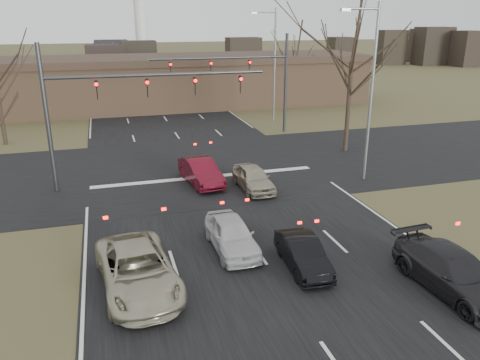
{
  "coord_description": "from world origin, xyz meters",
  "views": [
    {
      "loc": [
        -5.57,
        -13.32,
        9.16
      ],
      "look_at": [
        0.23,
        6.43,
        2.0
      ],
      "focal_mm": 35.0,
      "sensor_mm": 36.0,
      "label": 1
    }
  ],
  "objects_px": {
    "car_white_sedan": "(232,234)",
    "car_silver_ahead": "(253,178)",
    "car_red_ahead": "(201,172)",
    "car_silver_suv": "(138,270)",
    "building": "(174,81)",
    "car_black_hatch": "(303,254)",
    "mast_arm_near": "(109,98)",
    "mast_arm_far": "(253,72)",
    "car_charcoal_sedan": "(454,272)",
    "streetlight_right_far": "(273,60)",
    "streetlight_right_near": "(369,85)"
  },
  "relations": [
    {
      "from": "car_white_sedan",
      "to": "car_charcoal_sedan",
      "type": "height_order",
      "value": "car_charcoal_sedan"
    },
    {
      "from": "mast_arm_far",
      "to": "car_silver_suv",
      "type": "relative_size",
      "value": 2.06
    },
    {
      "from": "car_white_sedan",
      "to": "car_red_ahead",
      "type": "relative_size",
      "value": 0.93
    },
    {
      "from": "building",
      "to": "mast_arm_far",
      "type": "xyz_separation_m",
      "value": [
        4.18,
        -15.0,
        2.35
      ]
    },
    {
      "from": "mast_arm_near",
      "to": "car_white_sedan",
      "type": "xyz_separation_m",
      "value": [
        4.26,
        -9.44,
        -4.38
      ]
    },
    {
      "from": "building",
      "to": "car_red_ahead",
      "type": "height_order",
      "value": "building"
    },
    {
      "from": "mast_arm_near",
      "to": "car_silver_suv",
      "type": "xyz_separation_m",
      "value": [
        0.28,
        -11.37,
        -4.32
      ]
    },
    {
      "from": "building",
      "to": "streetlight_right_far",
      "type": "relative_size",
      "value": 4.24
    },
    {
      "from": "mast_arm_near",
      "to": "car_charcoal_sedan",
      "type": "distance_m",
      "value": 18.74
    },
    {
      "from": "mast_arm_near",
      "to": "car_black_hatch",
      "type": "xyz_separation_m",
      "value": [
        6.48,
        -11.65,
        -4.48
      ]
    },
    {
      "from": "car_white_sedan",
      "to": "car_red_ahead",
      "type": "distance_m",
      "value": 8.48
    },
    {
      "from": "building",
      "to": "car_red_ahead",
      "type": "relative_size",
      "value": 9.72
    },
    {
      "from": "car_white_sedan",
      "to": "mast_arm_far",
      "type": "bearing_deg",
      "value": 68.91
    },
    {
      "from": "car_silver_ahead",
      "to": "mast_arm_far",
      "type": "bearing_deg",
      "value": 70.97
    },
    {
      "from": "streetlight_right_far",
      "to": "car_charcoal_sedan",
      "type": "xyz_separation_m",
      "value": [
        -3.63,
        -28.6,
        -4.86
      ]
    },
    {
      "from": "car_silver_suv",
      "to": "car_black_hatch",
      "type": "bearing_deg",
      "value": -8.21
    },
    {
      "from": "car_red_ahead",
      "to": "car_silver_ahead",
      "type": "distance_m",
      "value": 3.17
    },
    {
      "from": "streetlight_right_near",
      "to": "car_black_hatch",
      "type": "height_order",
      "value": "streetlight_right_near"
    },
    {
      "from": "car_red_ahead",
      "to": "car_silver_suv",
      "type": "bearing_deg",
      "value": -120.47
    },
    {
      "from": "mast_arm_near",
      "to": "car_silver_ahead",
      "type": "bearing_deg",
      "value": -20.64
    },
    {
      "from": "mast_arm_near",
      "to": "car_silver_ahead",
      "type": "distance_m",
      "value": 9.0
    },
    {
      "from": "building",
      "to": "streetlight_right_far",
      "type": "height_order",
      "value": "streetlight_right_far"
    },
    {
      "from": "mast_arm_near",
      "to": "streetlight_right_far",
      "type": "bearing_deg",
      "value": 43.89
    },
    {
      "from": "mast_arm_near",
      "to": "car_silver_suv",
      "type": "bearing_deg",
      "value": -88.59
    },
    {
      "from": "mast_arm_near",
      "to": "car_silver_suv",
      "type": "distance_m",
      "value": 12.17
    },
    {
      "from": "streetlight_right_far",
      "to": "car_silver_ahead",
      "type": "height_order",
      "value": "streetlight_right_far"
    },
    {
      "from": "building",
      "to": "car_charcoal_sedan",
      "type": "bearing_deg",
      "value": -84.68
    },
    {
      "from": "streetlight_right_far",
      "to": "building",
      "type": "bearing_deg",
      "value": 123.65
    },
    {
      "from": "car_silver_suv",
      "to": "car_white_sedan",
      "type": "distance_m",
      "value": 4.42
    },
    {
      "from": "mast_arm_near",
      "to": "car_silver_ahead",
      "type": "height_order",
      "value": "mast_arm_near"
    },
    {
      "from": "streetlight_right_far",
      "to": "car_white_sedan",
      "type": "distance_m",
      "value": 26.06
    },
    {
      "from": "car_white_sedan",
      "to": "car_silver_ahead",
      "type": "distance_m",
      "value": 7.35
    },
    {
      "from": "car_black_hatch",
      "to": "streetlight_right_far",
      "type": "bearing_deg",
      "value": 76.15
    },
    {
      "from": "car_black_hatch",
      "to": "car_silver_ahead",
      "type": "height_order",
      "value": "car_silver_ahead"
    },
    {
      "from": "car_red_ahead",
      "to": "mast_arm_near",
      "type": "bearing_deg",
      "value": 161.04
    },
    {
      "from": "mast_arm_near",
      "to": "mast_arm_far",
      "type": "height_order",
      "value": "same"
    },
    {
      "from": "car_silver_suv",
      "to": "streetlight_right_far",
      "type": "bearing_deg",
      "value": 55.02
    },
    {
      "from": "streetlight_right_far",
      "to": "car_black_hatch",
      "type": "xyz_separation_m",
      "value": [
        -8.07,
        -25.65,
        -4.99
      ]
    },
    {
      "from": "streetlight_right_near",
      "to": "car_silver_suv",
      "type": "height_order",
      "value": "streetlight_right_near"
    },
    {
      "from": "streetlight_right_near",
      "to": "car_silver_ahead",
      "type": "distance_m",
      "value": 8.31
    },
    {
      "from": "mast_arm_far",
      "to": "car_silver_suv",
      "type": "height_order",
      "value": "mast_arm_far"
    },
    {
      "from": "car_white_sedan",
      "to": "car_silver_ahead",
      "type": "bearing_deg",
      "value": 64.24
    },
    {
      "from": "car_charcoal_sedan",
      "to": "streetlight_right_far",
      "type": "bearing_deg",
      "value": 79.33
    },
    {
      "from": "streetlight_right_far",
      "to": "car_charcoal_sedan",
      "type": "relative_size",
      "value": 1.99
    },
    {
      "from": "car_silver_ahead",
      "to": "streetlight_right_far",
      "type": "bearing_deg",
      "value": 65.38
    },
    {
      "from": "building",
      "to": "car_black_hatch",
      "type": "bearing_deg",
      "value": -91.17
    },
    {
      "from": "mast_arm_far",
      "to": "car_white_sedan",
      "type": "distance_m",
      "value": 21.16
    },
    {
      "from": "car_charcoal_sedan",
      "to": "car_silver_ahead",
      "type": "height_order",
      "value": "car_charcoal_sedan"
    },
    {
      "from": "building",
      "to": "mast_arm_near",
      "type": "bearing_deg",
      "value": -106.13
    },
    {
      "from": "streetlight_right_far",
      "to": "car_red_ahead",
      "type": "relative_size",
      "value": 2.29
    }
  ]
}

